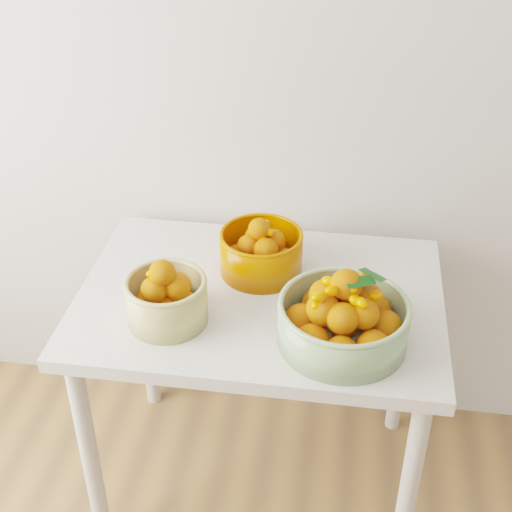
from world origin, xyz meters
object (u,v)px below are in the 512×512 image
object	(u,v)px
bowl_cream	(167,298)
table	(260,321)
bowl_green	(343,319)
bowl_orange	(261,251)

from	to	relation	value
bowl_cream	table	bearing A→B (deg)	33.38
table	bowl_green	bearing A→B (deg)	-35.95
table	bowl_green	distance (m)	0.33
table	bowl_orange	size ratio (longest dim) A/B	3.26
bowl_cream	bowl_green	size ratio (longest dim) A/B	0.68
table	bowl_green	size ratio (longest dim) A/B	2.67
bowl_orange	bowl_cream	bearing A→B (deg)	-129.18
bowl_cream	bowl_orange	bearing A→B (deg)	50.82
table	bowl_cream	bearing A→B (deg)	-146.62
bowl_green	bowl_cream	bearing A→B (deg)	177.22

